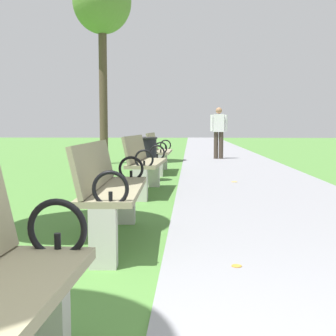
{
  "coord_description": "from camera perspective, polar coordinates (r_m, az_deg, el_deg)",
  "views": [
    {
      "loc": [
        0.21,
        -1.1,
        1.04
      ],
      "look_at": [
        -0.05,
        4.04,
        0.55
      ],
      "focal_mm": 46.87,
      "sensor_mm": 36.0,
      "label": 1
    }
  ],
  "objects": [
    {
      "name": "paved_walkway",
      "position": [
        19.16,
        6.35,
        2.3
      ],
      "size": [
        2.73,
        44.0,
        0.02
      ],
      "primitive_type": "cube",
      "color": "gray",
      "rests_on": "ground"
    },
    {
      "name": "park_bench_2",
      "position": [
        3.96,
        -7.51,
        -2.65
      ],
      "size": [
        0.53,
        1.62,
        0.9
      ],
      "color": "gray",
      "rests_on": "ground"
    },
    {
      "name": "park_bench_3",
      "position": [
        6.82,
        -3.11,
        0.75
      ],
      "size": [
        0.54,
        1.62,
        0.9
      ],
      "color": "gray",
      "rests_on": "ground"
    },
    {
      "name": "park_bench_4",
      "position": [
        9.83,
        -1.27,
        2.19
      ],
      "size": [
        0.49,
        1.6,
        0.9
      ],
      "color": "gray",
      "rests_on": "ground"
    },
    {
      "name": "tree_3",
      "position": [
        12.81,
        -8.57,
        20.22
      ],
      "size": [
        1.59,
        1.59,
        5.31
      ],
      "color": "#4C3D2D",
      "rests_on": "ground"
    },
    {
      "name": "pedestrian_walking",
      "position": [
        14.01,
        6.61,
        4.92
      ],
      "size": [
        0.53,
        0.23,
        1.62
      ],
      "color": "#3D3328",
      "rests_on": "paved_walkway"
    },
    {
      "name": "trash_bin",
      "position": [
        8.38,
        -3.01,
        1.2
      ],
      "size": [
        0.48,
        0.48,
        0.84
      ],
      "color": "black",
      "rests_on": "ground"
    },
    {
      "name": "scattered_leaves",
      "position": [
        7.62,
        -1.0,
        -2.33
      ],
      "size": [
        4.28,
        11.1,
        0.02
      ],
      "color": "#93511E",
      "rests_on": "ground"
    }
  ]
}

